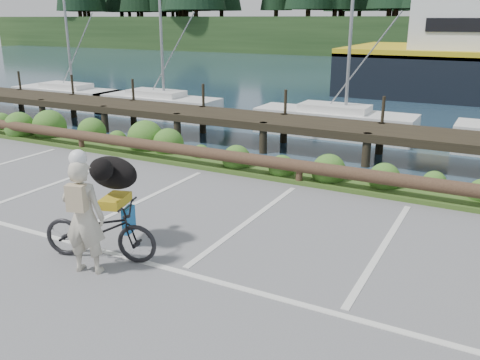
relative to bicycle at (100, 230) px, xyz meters
The scene contains 6 objects.
ground 1.62m from the bicycle, 23.32° to the left, with size 72.00×72.00×0.00m, color slate.
vegetation_strip 6.09m from the bicycle, 76.55° to the left, with size 34.00×1.60×0.10m, color #3D5B21.
log_rail 5.42m from the bicycle, 74.82° to the left, with size 32.00×0.30×0.60m, color #443021, non-canonical shape.
bicycle is the anchor object (origin of this frame).
cyclist 0.60m from the bicycle, 73.87° to the right, with size 0.66×0.44×1.82m, color beige.
dog 1.01m from the bicycle, 106.13° to the left, with size 0.97×0.48×0.56m, color black.
Camera 1 is at (4.19, -6.26, 3.80)m, focal length 38.00 mm.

